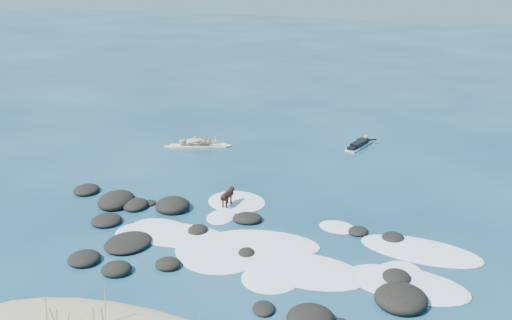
% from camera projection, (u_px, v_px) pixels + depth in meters
% --- Properties ---
extents(ground, '(160.00, 160.00, 0.00)m').
position_uv_depth(ground, '(243.00, 221.00, 20.46)').
color(ground, '#0A2642').
rests_on(ground, ground).
extents(reef_rocks, '(14.57, 6.89, 0.58)m').
position_uv_depth(reef_rocks, '(197.00, 239.00, 18.91)').
color(reef_rocks, black).
rests_on(reef_rocks, ground).
extents(breaking_foam, '(12.01, 7.20, 0.12)m').
position_uv_depth(breaking_foam, '(273.00, 248.00, 18.50)').
color(breaking_foam, white).
rests_on(breaking_foam, ground).
extents(standing_surfer_rig, '(3.25, 1.75, 1.96)m').
position_uv_depth(standing_surfer_rig, '(197.00, 132.00, 28.48)').
color(standing_surfer_rig, beige).
rests_on(standing_surfer_rig, ground).
extents(paddling_surfer_rig, '(1.24, 2.51, 0.43)m').
position_uv_depth(paddling_surfer_rig, '(360.00, 144.00, 28.70)').
color(paddling_surfer_rig, silver).
rests_on(paddling_surfer_rig, ground).
extents(dog, '(0.30, 1.13, 0.71)m').
position_uv_depth(dog, '(228.00, 195.00, 21.55)').
color(dog, black).
rests_on(dog, ground).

